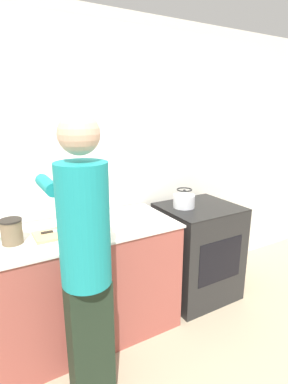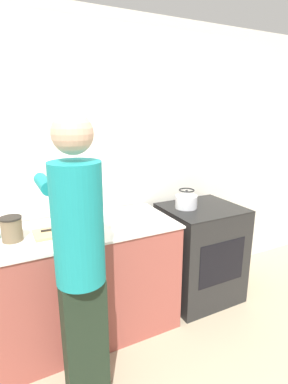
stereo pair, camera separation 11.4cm
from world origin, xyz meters
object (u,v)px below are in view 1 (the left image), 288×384
object	(u,v)px
oven	(197,251)
cutting_board	(59,233)
person	(85,256)
kettle	(184,200)
knife	(56,231)
canister_jar	(12,231)

from	to	relation	value
oven	cutting_board	xyz separation A→B (m)	(-1.33, -0.00, 0.47)
person	cutting_board	bearing A→B (deg)	91.37
person	oven	bearing A→B (deg)	22.84
cutting_board	kettle	distance (m)	1.18
knife	kettle	size ratio (longest dim) A/B	1.10
person	canister_jar	distance (m)	0.65
person	kettle	world-z (taller)	person
canister_jar	kettle	bearing A→B (deg)	1.81
oven	cutting_board	world-z (taller)	cutting_board
oven	person	xyz separation A→B (m)	(-1.31, -0.55, 0.53)
knife	kettle	distance (m)	1.19
canister_jar	cutting_board	bearing A→B (deg)	-1.50
kettle	canister_jar	world-z (taller)	kettle
cutting_board	canister_jar	world-z (taller)	canister_jar
knife	oven	bearing A→B (deg)	1.66
cutting_board	kettle	size ratio (longest dim) A/B	1.71
kettle	canister_jar	xyz separation A→B (m)	(-1.49, -0.05, 0.01)
cutting_board	canister_jar	size ratio (longest dim) A/B	2.01
kettle	oven	bearing A→B (deg)	-19.54
oven	knife	xyz separation A→B (m)	(-1.34, 0.03, 0.49)
kettle	canister_jar	size ratio (longest dim) A/B	1.18
canister_jar	knife	bearing A→B (deg)	4.01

